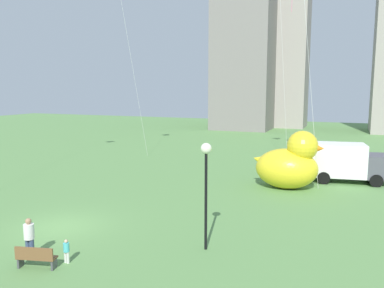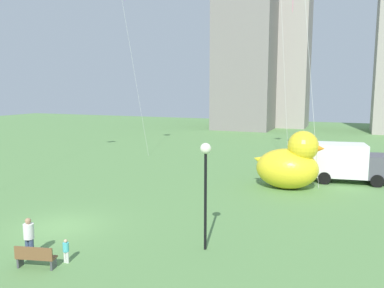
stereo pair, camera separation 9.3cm
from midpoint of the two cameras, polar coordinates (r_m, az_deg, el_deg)
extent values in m
plane|color=#5E8D4C|center=(20.79, -18.79, -11.50)|extent=(140.00, 140.00, 0.00)
cube|color=brown|center=(16.59, -22.01, -15.22)|extent=(1.59, 0.82, 0.06)
cube|color=brown|center=(16.34, -22.41, -14.64)|extent=(1.50, 0.44, 0.45)
cube|color=#47474C|center=(17.01, -24.05, -15.56)|extent=(0.17, 0.38, 0.39)
cube|color=#47474C|center=(16.37, -19.81, -16.29)|extent=(0.17, 0.38, 0.39)
cylinder|color=#38476B|center=(17.62, -23.13, -13.92)|extent=(0.19, 0.19, 0.83)
cylinder|color=#38476B|center=(17.48, -22.64, -14.07)|extent=(0.19, 0.19, 0.83)
cylinder|color=white|center=(17.29, -23.02, -11.76)|extent=(0.41, 0.41, 0.62)
sphere|color=#A87C5B|center=(17.16, -23.10, -10.41)|extent=(0.24, 0.24, 0.24)
cylinder|color=silver|center=(16.73, -18.27, -15.51)|extent=(0.11, 0.11, 0.47)
cylinder|color=silver|center=(16.66, -17.95, -15.60)|extent=(0.11, 0.11, 0.47)
cylinder|color=#4CBFC6|center=(16.54, -18.17, -14.24)|extent=(0.24, 0.24, 0.35)
sphere|color=#D8AD8C|center=(16.45, -18.21, -13.44)|extent=(0.14, 0.14, 0.14)
ellipsoid|color=yellow|center=(27.55, 13.64, -3.52)|extent=(4.23, 3.13, 2.76)
sphere|color=yellow|center=(27.15, 15.86, -0.28)|extent=(2.06, 2.06, 2.06)
cone|color=orange|center=(27.08, 17.80, -0.60)|extent=(0.93, 0.93, 0.93)
cone|color=yellow|center=(27.78, 9.91, -2.35)|extent=(1.26, 1.10, 1.33)
cylinder|color=black|center=(16.53, 1.90, -8.51)|extent=(0.12, 0.12, 4.20)
sphere|color=#EAEACC|center=(16.02, 1.93, -0.66)|extent=(0.47, 0.47, 0.47)
cube|color=white|center=(30.52, 20.25, -2.16)|extent=(4.40, 2.87, 2.40)
cube|color=#4C4C56|center=(31.03, 25.47, -2.96)|extent=(1.91, 2.51, 1.68)
cylinder|color=black|center=(31.15, 25.01, -4.47)|extent=(1.23, 2.50, 0.90)
cylinder|color=black|center=(30.66, 18.54, -4.32)|extent=(1.23, 2.50, 0.90)
cube|color=gray|center=(68.55, 7.92, 15.06)|extent=(9.56, 11.02, 30.40)
cube|color=#9E938C|center=(72.65, 13.74, 12.87)|extent=(7.31, 7.11, 26.27)
cylinder|color=silver|center=(37.06, 13.28, 9.30)|extent=(1.34, 0.84, 15.46)
cylinder|color=pink|center=(38.42, 14.43, 19.49)|extent=(0.04, 0.04, 1.60)
cylinder|color=silver|center=(28.85, 16.41, 15.79)|extent=(2.66, 2.13, 21.68)
cylinder|color=silver|center=(38.80, -8.72, 10.57)|extent=(1.46, 2.69, 17.11)
camera|label=1|loc=(0.05, -90.13, -0.02)|focal=36.24mm
camera|label=2|loc=(0.05, 89.87, 0.02)|focal=36.24mm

